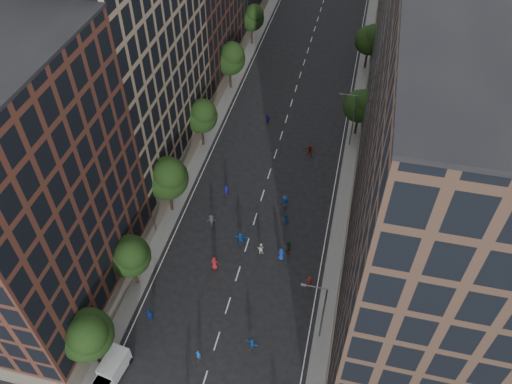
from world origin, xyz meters
TOP-DOWN VIEW (x-y plane):
  - ground at (0.00, 40.00)m, footprint 240.00×240.00m
  - sidewalk_left at (-12.00, 47.50)m, footprint 4.00×105.00m
  - sidewalk_right at (12.00, 47.50)m, footprint 4.00×105.00m
  - bldg_left_a at (-19.00, 11.00)m, footprint 14.00×22.00m
  - bldg_left_b at (-19.00, 35.00)m, footprint 14.00×26.00m
  - bldg_left_c at (-19.00, 58.00)m, footprint 14.00×20.00m
  - bldg_right_a at (19.00, 15.00)m, footprint 14.00×30.00m
  - bldg_right_b at (19.00, 44.00)m, footprint 14.00×28.00m
  - tree_left_0 at (-11.01, 3.85)m, footprint 5.20×5.20m
  - tree_left_1 at (-11.02, 13.86)m, footprint 4.80×4.80m
  - tree_left_2 at (-10.99, 25.83)m, footprint 5.60×5.60m
  - tree_left_3 at (-11.02, 39.85)m, footprint 5.00×5.00m
  - tree_left_4 at (-11.00, 55.84)m, footprint 5.40×5.40m
  - tree_left_5 at (-11.02, 71.86)m, footprint 4.80×4.80m
  - tree_right_a at (11.38, 47.85)m, footprint 5.00×5.00m
  - tree_right_b at (11.39, 67.85)m, footprint 5.20×5.20m
  - streetlamp_near at (10.37, 12.00)m, footprint 2.64×0.22m
  - streetlamp_far at (10.37, 45.00)m, footprint 2.64×0.22m
  - cargo_van at (-9.13, 3.10)m, footprint 2.63×4.58m
  - skater_1 at (-1.25, 6.63)m, footprint 0.59×0.40m
  - skater_4 at (-7.80, 9.78)m, footprint 1.15×0.51m
  - skater_5 at (3.83, 9.09)m, footprint 1.53×0.84m
  - skater_6 at (-2.92, 18.17)m, footprint 0.97×0.67m
  - skater_7 at (8.50, 18.28)m, footprint 0.68×0.53m
  - skater_8 at (1.97, 21.64)m, footprint 0.86×0.69m
  - skater_9 at (-5.28, 24.76)m, footprint 1.25×0.95m
  - skater_10 at (5.25, 22.85)m, footprint 1.04×0.64m
  - skater_11 at (-0.81, 22.61)m, footprint 1.83×0.82m
  - skater_12 at (4.60, 21.31)m, footprint 0.93×0.61m
  - skater_13 at (-4.87, 30.42)m, footprint 0.75×0.64m
  - skater_14 at (4.05, 27.12)m, footprint 0.91×0.78m
  - skater_15 at (3.34, 30.16)m, footprint 1.31×0.97m
  - skater_16 at (-2.74, 47.51)m, footprint 1.08×0.65m
  - skater_17 at (5.02, 41.49)m, footprint 1.62×0.56m

SIDE VIEW (x-z plane):
  - ground at x=0.00m, z-range 0.00..0.00m
  - sidewalk_left at x=-12.00m, z-range 0.00..0.15m
  - sidewalk_right at x=12.00m, z-range 0.00..0.15m
  - skater_1 at x=-1.25m, z-range 0.00..1.57m
  - skater_5 at x=3.83m, z-range 0.00..1.57m
  - skater_14 at x=4.05m, z-range 0.00..1.62m
  - skater_7 at x=8.50m, z-range 0.00..1.63m
  - skater_10 at x=5.25m, z-range 0.00..1.66m
  - skater_16 at x=-2.74m, z-range 0.00..1.71m
  - skater_8 at x=1.97m, z-range 0.00..1.72m
  - skater_9 at x=-5.28m, z-range 0.00..1.72m
  - skater_17 at x=5.02m, z-range 0.00..1.73m
  - skater_13 at x=-4.87m, z-range 0.00..1.75m
  - skater_15 at x=3.34m, z-range 0.00..1.82m
  - skater_12 at x=4.60m, z-range 0.00..1.89m
  - skater_11 at x=-0.81m, z-range 0.00..1.90m
  - skater_6 at x=-2.92m, z-range 0.00..1.90m
  - skater_4 at x=-7.80m, z-range 0.00..1.94m
  - cargo_van at x=-9.13m, z-range 0.06..2.37m
  - streetlamp_near at x=10.37m, z-range 0.64..9.70m
  - streetlamp_far at x=10.37m, z-range 0.64..9.70m
  - tree_left_1 at x=-11.02m, z-range 1.45..9.66m
  - tree_right_a at x=11.38m, z-range 1.43..9.83m
  - tree_left_5 at x=-11.02m, z-range 1.51..9.84m
  - tree_left_3 at x=-11.02m, z-range 1.53..10.11m
  - tree_left_0 at x=-11.01m, z-range 1.54..10.37m
  - tree_right_b at x=11.39m, z-range 1.54..10.37m
  - tree_left_4 at x=-11.00m, z-range 1.56..10.63m
  - tree_left_2 at x=-10.99m, z-range 1.63..11.08m
  - bldg_left_c at x=-19.00m, z-range 0.00..28.00m
  - bldg_left_a at x=-19.00m, z-range 0.00..30.00m
  - bldg_right_b at x=19.00m, z-range 0.00..33.00m
  - bldg_left_b at x=-19.00m, z-range 0.00..34.00m
  - bldg_right_a at x=19.00m, z-range 0.00..36.00m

